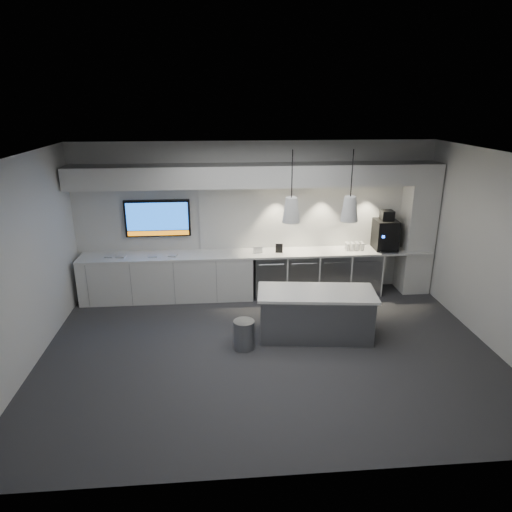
{
  "coord_description": "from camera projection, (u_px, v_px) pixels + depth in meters",
  "views": [
    {
      "loc": [
        -0.74,
        -6.22,
        3.71
      ],
      "look_at": [
        -0.11,
        1.1,
        1.2
      ],
      "focal_mm": 32.0,
      "sensor_mm": 36.0,
      "label": 1
    }
  ],
  "objects": [
    {
      "name": "floor",
      "position": [
        269.0,
        351.0,
        7.13
      ],
      "size": [
        7.0,
        7.0,
        0.0
      ],
      "primitive_type": "plane",
      "color": "#303033",
      "rests_on": "ground"
    },
    {
      "name": "soffit",
      "position": [
        257.0,
        175.0,
        8.42
      ],
      "size": [
        6.9,
        0.6,
        0.4
      ],
      "primitive_type": "cube",
      "color": "silver",
      "rests_on": "wall_back"
    },
    {
      "name": "wall_front",
      "position": [
        300.0,
        349.0,
        4.29
      ],
      "size": [
        7.0,
        0.0,
        7.0
      ],
      "primitive_type": "plane",
      "rotation": [
        -1.57,
        0.0,
        0.0
      ],
      "color": "silver",
      "rests_on": "floor"
    },
    {
      "name": "wall_left",
      "position": [
        21.0,
        268.0,
        6.36
      ],
      "size": [
        0.0,
        7.0,
        7.0
      ],
      "primitive_type": "plane",
      "rotation": [
        1.57,
        0.0,
        1.57
      ],
      "color": "silver",
      "rests_on": "floor"
    },
    {
      "name": "sign_black",
      "position": [
        279.0,
        248.0,
        8.85
      ],
      "size": [
        0.14,
        0.04,
        0.18
      ],
      "primitive_type": "cube",
      "rotation": [
        0.0,
        0.0,
        -0.17
      ],
      "color": "black",
      "rests_on": "back_counter"
    },
    {
      "name": "tray_c",
      "position": [
        153.0,
        256.0,
        8.65
      ],
      "size": [
        0.18,
        0.18,
        0.02
      ],
      "primitive_type": "cube",
      "rotation": [
        0.0,
        0.0,
        0.11
      ],
      "color": "#B5B5B5",
      "rests_on": "back_counter"
    },
    {
      "name": "island",
      "position": [
        316.0,
        314.0,
        7.45
      ],
      "size": [
        1.97,
        1.02,
        0.8
      ],
      "rotation": [
        0.0,
        0.0,
        -0.12
      ],
      "color": "gray",
      "rests_on": "floor"
    },
    {
      "name": "column",
      "position": [
        417.0,
        229.0,
        9.04
      ],
      "size": [
        0.55,
        0.55,
        2.6
      ],
      "primitive_type": "cube",
      "color": "silver",
      "rests_on": "floor"
    },
    {
      "name": "fridge_unit_b",
      "position": [
        301.0,
        274.0,
        9.11
      ],
      "size": [
        0.6,
        0.61,
        0.85
      ],
      "primitive_type": "cube",
      "color": "gray",
      "rests_on": "floor"
    },
    {
      "name": "coffee_machine",
      "position": [
        385.0,
        233.0,
        9.01
      ],
      "size": [
        0.44,
        0.61,
        0.78
      ],
      "rotation": [
        0.0,
        0.0,
        -0.04
      ],
      "color": "black",
      "rests_on": "back_counter"
    },
    {
      "name": "fridge_unit_c",
      "position": [
        332.0,
        273.0,
        9.16
      ],
      "size": [
        0.6,
        0.61,
        0.85
      ],
      "primitive_type": "cube",
      "color": "gray",
      "rests_on": "floor"
    },
    {
      "name": "tray_b",
      "position": [
        121.0,
        256.0,
        8.63
      ],
      "size": [
        0.18,
        0.18,
        0.02
      ],
      "primitive_type": "cube",
      "rotation": [
        0.0,
        0.0,
        -0.15
      ],
      "color": "#B5B5B5",
      "rests_on": "back_counter"
    },
    {
      "name": "ceiling",
      "position": [
        271.0,
        156.0,
        6.16
      ],
      "size": [
        7.0,
        7.0,
        0.0
      ],
      "primitive_type": "plane",
      "rotation": [
        3.14,
        0.0,
        0.0
      ],
      "color": "black",
      "rests_on": "wall_back"
    },
    {
      "name": "pendant_left",
      "position": [
        291.0,
        210.0,
        6.85
      ],
      "size": [
        0.27,
        0.27,
        1.08
      ],
      "color": "silver",
      "rests_on": "ceiling"
    },
    {
      "name": "backsplash",
      "position": [
        316.0,
        215.0,
        9.06
      ],
      "size": [
        4.6,
        0.03,
        1.3
      ],
      "primitive_type": "cube",
      "color": "silver",
      "rests_on": "wall_back"
    },
    {
      "name": "tray_a",
      "position": [
        110.0,
        256.0,
        8.63
      ],
      "size": [
        0.19,
        0.19,
        0.02
      ],
      "primitive_type": "cube",
      "rotation": [
        0.0,
        0.0,
        -0.22
      ],
      "color": "#B5B5B5",
      "rests_on": "back_counter"
    },
    {
      "name": "left_base_cabinets",
      "position": [
        168.0,
        278.0,
        8.9
      ],
      "size": [
        3.3,
        0.63,
        0.86
      ],
      "primitive_type": "cube",
      "color": "silver",
      "rests_on": "floor"
    },
    {
      "name": "wall_right",
      "position": [
        499.0,
        254.0,
        6.92
      ],
      "size": [
        0.0,
        7.0,
        7.0
      ],
      "primitive_type": "plane",
      "rotation": [
        1.57,
        0.0,
        -1.57
      ],
      "color": "silver",
      "rests_on": "floor"
    },
    {
      "name": "bin",
      "position": [
        244.0,
        334.0,
        7.15
      ],
      "size": [
        0.4,
        0.4,
        0.47
      ],
      "primitive_type": "cylinder",
      "rotation": [
        0.0,
        0.0,
        -0.24
      ],
      "color": "gray",
      "rests_on": "floor"
    },
    {
      "name": "back_counter",
      "position": [
        257.0,
        253.0,
        8.89
      ],
      "size": [
        6.8,
        0.65,
        0.04
      ],
      "primitive_type": "cube",
      "color": "white",
      "rests_on": "left_base_cabinets"
    },
    {
      "name": "pendant_right",
      "position": [
        350.0,
        209.0,
        6.92
      ],
      "size": [
        0.27,
        0.27,
        1.08
      ],
      "color": "silver",
      "rests_on": "ceiling"
    },
    {
      "name": "wall_back",
      "position": [
        256.0,
        219.0,
        9.0
      ],
      "size": [
        7.0,
        0.0,
        7.0
      ],
      "primitive_type": "plane",
      "rotation": [
        1.57,
        0.0,
        0.0
      ],
      "color": "silver",
      "rests_on": "floor"
    },
    {
      "name": "fridge_unit_a",
      "position": [
        269.0,
        275.0,
        9.06
      ],
      "size": [
        0.6,
        0.61,
        0.85
      ],
      "primitive_type": "cube",
      "color": "gray",
      "rests_on": "floor"
    },
    {
      "name": "cup_cluster",
      "position": [
        355.0,
        246.0,
        9.02
      ],
      "size": [
        0.37,
        0.17,
        0.15
      ],
      "primitive_type": null,
      "color": "silver",
      "rests_on": "back_counter"
    },
    {
      "name": "sign_white",
      "position": [
        258.0,
        250.0,
        8.82
      ],
      "size": [
        0.18,
        0.02,
        0.14
      ],
      "primitive_type": "cube",
      "rotation": [
        0.0,
        0.0,
        -0.02
      ],
      "color": "white",
      "rests_on": "back_counter"
    },
    {
      "name": "fridge_unit_d",
      "position": [
        362.0,
        272.0,
        9.21
      ],
      "size": [
        0.6,
        0.61,
        0.85
      ],
      "primitive_type": "cube",
      "color": "gray",
      "rests_on": "floor"
    },
    {
      "name": "tray_d",
      "position": [
        173.0,
        255.0,
        8.68
      ],
      "size": [
        0.19,
        0.19,
        0.02
      ],
      "primitive_type": "cube",
      "rotation": [
        0.0,
        0.0,
        -0.22
      ],
      "color": "#B5B5B5",
      "rests_on": "back_counter"
    },
    {
      "name": "wall_tv",
      "position": [
        158.0,
        218.0,
        8.78
      ],
      "size": [
        1.25,
        0.07,
        0.72
      ],
      "color": "black",
      "rests_on": "wall_back"
    }
  ]
}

